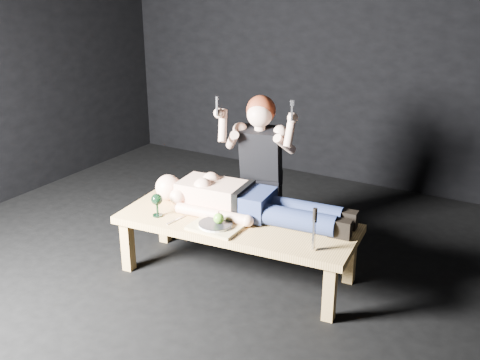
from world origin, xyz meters
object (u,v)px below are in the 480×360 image
(kneeling_woman, at_px, (263,166))
(serving_tray, at_px, (216,227))
(carving_knife, at_px, (314,229))
(table, at_px, (237,248))
(goblet, at_px, (157,205))
(lying_man, at_px, (251,199))

(kneeling_woman, distance_m, serving_tray, 0.86)
(serving_tray, xyz_separation_m, carving_knife, (0.72, 0.04, 0.14))
(kneeling_woman, relative_size, carving_knife, 4.37)
(table, relative_size, serving_tray, 4.92)
(kneeling_woman, relative_size, goblet, 7.36)
(goblet, bearing_deg, kneeling_woman, 64.74)
(lying_man, bearing_deg, kneeling_woman, 103.28)
(carving_knife, bearing_deg, table, 162.66)
(serving_tray, distance_m, carving_knife, 0.74)
(table, bearing_deg, kneeling_woman, 96.24)
(table, height_order, serving_tray, serving_tray)
(goblet, xyz_separation_m, carving_knife, (1.21, 0.08, 0.06))
(table, bearing_deg, carving_knife, -17.34)
(table, relative_size, carving_knife, 5.92)
(carving_knife, bearing_deg, goblet, 178.42)
(table, height_order, lying_man, lying_man)
(lying_man, height_order, carving_knife, carving_knife)
(kneeling_woman, bearing_deg, lying_man, -86.69)
(lying_man, distance_m, goblet, 0.69)
(lying_man, height_order, serving_tray, lying_man)
(table, xyz_separation_m, kneeling_woman, (-0.13, 0.65, 0.42))
(serving_tray, bearing_deg, table, 71.07)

